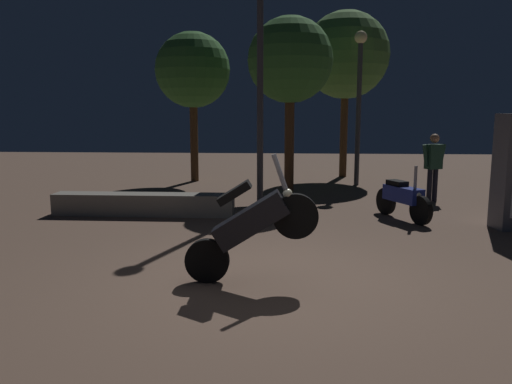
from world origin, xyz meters
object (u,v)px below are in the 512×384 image
Objects in this scene: motorcycle_black_foreground at (250,225)px; streetlamp_far at (260,47)px; person_bystander_far at (433,162)px; motorcycle_blue_parked_left at (403,198)px; streetlamp_near at (359,87)px.

motorcycle_black_foreground is 5.76m from streetlamp_far.
person_bystander_far is (3.92, 6.12, 0.22)m from motorcycle_black_foreground.
motorcycle_blue_parked_left is 4.36m from streetlamp_far.
person_bystander_far is 0.37× the size of streetlamp_near.
motorcycle_blue_parked_left is at bearing -86.81° from streetlamp_near.
motorcycle_black_foreground is 9.39m from streetlamp_near.
streetlamp_near is (2.48, 8.81, 2.10)m from motorcycle_black_foreground.
streetlamp_far is (-2.64, -3.75, 0.65)m from streetlamp_near.
motorcycle_black_foreground is 0.38× the size of streetlamp_near.
motorcycle_black_foreground is 1.08× the size of motorcycle_blue_parked_left.
motorcycle_black_foreground is 0.30× the size of streetlamp_far.
motorcycle_blue_parked_left is 5.40m from streetlamp_near.
person_bystander_far is (1.17, 2.14, 0.52)m from motorcycle_blue_parked_left.
motorcycle_blue_parked_left is at bearing -20.32° from streetlamp_far.
streetlamp_near is at bearing 54.82° from streetlamp_far.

